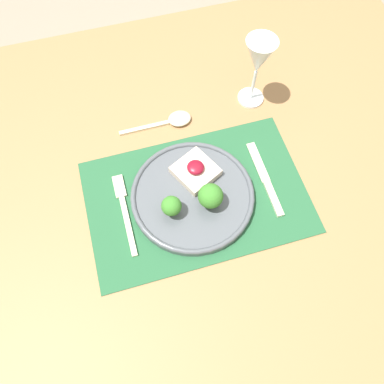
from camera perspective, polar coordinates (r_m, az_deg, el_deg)
ground_plane at (r=1.56m, az=0.40°, el=-12.54°), size 8.00×8.00×0.00m
dining_table at (r=0.92m, az=0.65°, el=-2.75°), size 1.47×1.22×0.74m
placemat at (r=0.85m, az=0.71°, el=-0.72°), size 0.50×0.32×0.00m
dinner_plate at (r=0.84m, az=0.11°, el=-0.10°), size 0.28×0.28×0.08m
fork at (r=0.85m, az=-10.29°, el=-2.41°), size 0.02×0.20×0.01m
knife at (r=0.88m, az=11.34°, el=1.34°), size 0.02×0.20×0.01m
spoon at (r=0.96m, az=-2.78°, el=10.90°), size 0.18×0.05×0.02m
wine_glass_near at (r=0.92m, az=10.10°, el=19.22°), size 0.07×0.07×0.19m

